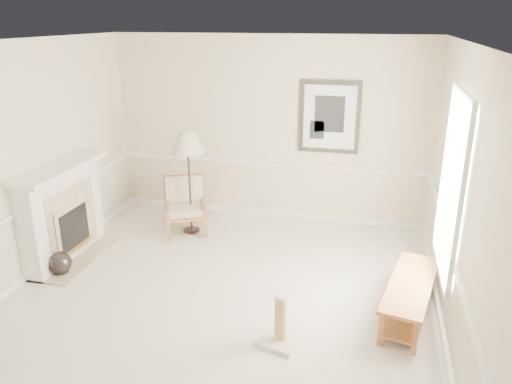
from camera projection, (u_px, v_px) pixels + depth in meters
ground at (217, 301)px, 5.83m from camera, size 5.50×5.50×0.00m
room at (227, 145)px, 5.25m from camera, size 5.04×5.54×2.92m
fireplace at (64, 214)px, 6.69m from camera, size 0.64×1.64×1.31m
floor_vase at (60, 263)px, 6.38m from camera, size 0.29×0.29×0.86m
armchair at (185, 203)px, 7.63m from camera, size 0.84×0.87×0.83m
floor_lamp at (188, 145)px, 7.26m from camera, size 0.50×0.50×1.57m
bench at (410, 293)px, 5.46m from camera, size 0.72×1.52×0.42m
scratching_post at (280, 328)px, 5.04m from camera, size 0.47×0.47×0.55m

